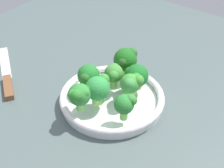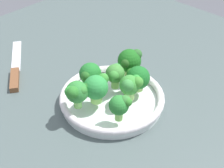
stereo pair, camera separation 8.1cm
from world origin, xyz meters
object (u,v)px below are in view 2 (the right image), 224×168
(broccoli_floret_0, at_px, (76,92))
(broccoli_floret_3, at_px, (90,74))
(broccoli_floret_2, at_px, (130,61))
(broccoli_floret_7, at_px, (96,87))
(broccoli_floret_6, at_px, (115,74))
(knife, at_px, (15,70))
(broccoli_floret_4, at_px, (137,78))
(broccoli_floret_5, at_px, (130,85))
(broccoli_floret_1, at_px, (120,105))
(bowl, at_px, (112,99))

(broccoli_floret_0, bearing_deg, broccoli_floret_3, 26.51)
(broccoli_floret_2, xyz_separation_m, broccoli_floret_7, (-0.13, -0.01, -0.00))
(broccoli_floret_6, distance_m, broccoli_floret_7, 0.07)
(broccoli_floret_2, distance_m, knife, 0.33)
(broccoli_floret_4, bearing_deg, broccoli_floret_5, -163.85)
(broccoli_floret_1, distance_m, broccoli_floret_6, 0.12)
(broccoli_floret_6, bearing_deg, bowl, -152.51)
(broccoli_floret_4, height_order, broccoli_floret_6, same)
(broccoli_floret_0, relative_size, broccoli_floret_1, 1.10)
(bowl, bearing_deg, broccoli_floret_7, 169.93)
(broccoli_floret_6, bearing_deg, broccoli_floret_3, 126.73)
(broccoli_floret_3, height_order, broccoli_floret_6, broccoli_floret_6)
(broccoli_floret_6, bearing_deg, broccoli_floret_2, 7.28)
(broccoli_floret_4, bearing_deg, broccoli_floret_2, 58.96)
(broccoli_floret_2, bearing_deg, broccoli_floret_3, 157.14)
(broccoli_floret_3, relative_size, broccoli_floret_6, 0.97)
(broccoli_floret_2, xyz_separation_m, broccoli_floret_4, (-0.03, -0.05, -0.01))
(broccoli_floret_7, bearing_deg, bowl, -10.07)
(broccoli_floret_1, relative_size, knife, 0.28)
(broccoli_floret_4, bearing_deg, broccoli_floret_7, 158.15)
(broccoli_floret_6, relative_size, broccoli_floret_7, 0.92)
(broccoli_floret_3, bearing_deg, broccoli_floret_7, -120.90)
(broccoli_floret_1, height_order, broccoli_floret_2, broccoli_floret_2)
(broccoli_floret_4, xyz_separation_m, broccoli_floret_7, (-0.10, 0.04, 0.01))
(broccoli_floret_0, height_order, broccoli_floret_7, same)
(broccoli_floret_5, distance_m, broccoli_floret_6, 0.06)
(broccoli_floret_0, relative_size, broccoli_floret_4, 1.09)
(broccoli_floret_6, bearing_deg, broccoli_floret_7, -176.10)
(bowl, distance_m, broccoli_floret_1, 0.11)
(broccoli_floret_0, distance_m, broccoli_floret_4, 0.16)
(broccoli_floret_6, bearing_deg, knife, 112.30)
(broccoli_floret_1, distance_m, broccoli_floret_4, 0.12)
(bowl, xyz_separation_m, broccoli_floret_1, (-0.05, -0.08, 0.06))
(broccoli_floret_3, bearing_deg, broccoli_floret_1, -106.08)
(broccoli_floret_6, xyz_separation_m, knife, (-0.11, 0.28, -0.07))
(broccoli_floret_4, height_order, broccoli_floret_7, broccoli_floret_7)
(broccoli_floret_4, bearing_deg, broccoli_floret_6, 124.03)
(broccoli_floret_5, relative_size, broccoli_floret_7, 0.91)
(broccoli_floret_2, distance_m, broccoli_floret_5, 0.10)
(broccoli_floret_3, height_order, broccoli_floret_4, broccoli_floret_4)
(broccoli_floret_6, bearing_deg, broccoli_floret_1, -131.28)
(broccoli_floret_0, xyz_separation_m, broccoli_floret_2, (0.18, -0.00, 0.00))
(broccoli_floret_3, bearing_deg, knife, 108.60)
(broccoli_floret_3, bearing_deg, broccoli_floret_4, -54.53)
(broccoli_floret_7, bearing_deg, broccoli_floret_2, 5.49)
(broccoli_floret_6, height_order, knife, broccoli_floret_6)
(broccoli_floret_6, bearing_deg, broccoli_floret_4, -55.97)
(broccoli_floret_2, xyz_separation_m, broccoli_floret_6, (-0.06, -0.01, -0.00))
(broccoli_floret_1, distance_m, broccoli_floret_2, 0.17)
(broccoli_floret_1, relative_size, broccoli_floret_7, 0.91)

